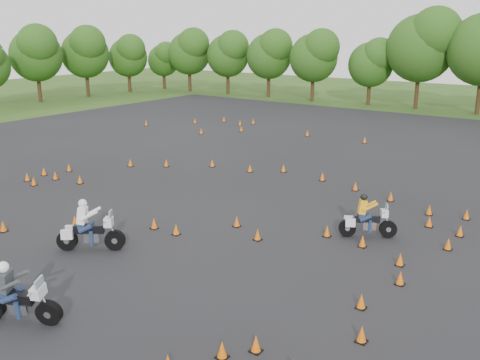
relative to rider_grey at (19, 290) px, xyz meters
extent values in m
plane|color=#2D5119|center=(-1.15, 8.41, -0.99)|extent=(140.00, 140.00, 0.00)
plane|color=black|center=(-1.15, 14.41, -0.98)|extent=(62.00, 62.00, 0.00)
cone|color=orange|center=(7.23, 14.57, -0.76)|extent=(0.26, 0.26, 0.45)
cone|color=orange|center=(8.30, 16.47, -0.76)|extent=(0.26, 0.26, 0.45)
cone|color=orange|center=(4.61, 17.08, -0.76)|extent=(0.26, 0.26, 0.45)
cone|color=orange|center=(-2.17, 7.59, -0.76)|extent=(0.26, 0.26, 0.45)
cone|color=orange|center=(2.10, 9.08, -0.76)|extent=(0.26, 0.26, 0.45)
cone|color=orange|center=(6.77, 16.12, -0.76)|extent=(0.26, 0.26, 0.45)
cone|color=orange|center=(0.54, 9.82, -0.76)|extent=(0.26, 0.26, 0.45)
cone|color=orange|center=(-10.87, 14.42, -0.76)|extent=(0.26, 0.26, 0.45)
cone|color=orange|center=(-20.42, 25.26, -0.76)|extent=(0.26, 0.26, 0.45)
cone|color=orange|center=(-5.15, 5.84, -0.76)|extent=(0.26, 0.26, 0.45)
cone|color=orange|center=(7.56, 10.05, -0.76)|extent=(0.26, 0.26, 0.45)
cone|color=orange|center=(-6.72, 17.28, -0.76)|extent=(0.26, 0.26, 0.45)
cone|color=orange|center=(5.79, 10.87, -0.76)|extent=(0.26, 0.26, 0.45)
cone|color=orange|center=(-16.11, 30.82, -0.76)|extent=(0.26, 0.26, 0.45)
cone|color=orange|center=(5.78, 1.93, -0.76)|extent=(0.26, 0.26, 0.45)
cone|color=orange|center=(8.40, 4.70, -0.76)|extent=(0.26, 0.26, 0.45)
cone|color=orange|center=(7.66, 6.39, -0.76)|extent=(0.26, 0.26, 0.45)
cone|color=orange|center=(6.33, 2.67, -0.76)|extent=(0.26, 0.26, 0.45)
cone|color=orange|center=(-1.94, 29.39, -0.76)|extent=(0.26, 0.26, 0.45)
cone|color=orange|center=(-13.27, 31.39, -0.76)|extent=(0.26, 0.26, 0.45)
cone|color=orange|center=(-12.04, 8.49, -0.76)|extent=(0.26, 0.26, 0.45)
cone|color=orange|center=(0.21, 18.40, -0.76)|extent=(0.26, 0.26, 0.45)
cone|color=orange|center=(-13.11, 8.80, -0.76)|extent=(0.26, 0.26, 0.45)
cone|color=orange|center=(-13.77, 30.05, -0.76)|extent=(0.26, 0.26, 0.45)
cone|color=orange|center=(-13.38, 10.07, -0.76)|extent=(0.26, 0.26, 0.45)
cone|color=orange|center=(-6.67, 29.25, -0.76)|extent=(0.26, 0.26, 0.45)
cone|color=orange|center=(-12.95, 11.47, -0.76)|extent=(0.26, 0.26, 0.45)
cone|color=orange|center=(-14.07, 25.11, -0.76)|extent=(0.26, 0.26, 0.45)
cone|color=orange|center=(2.47, 17.73, -0.76)|extent=(0.26, 0.26, 0.45)
cone|color=orange|center=(-4.12, 17.58, -0.76)|extent=(0.26, 0.26, 0.45)
cone|color=orange|center=(-12.06, 27.85, -0.76)|extent=(0.26, 0.26, 0.45)
cone|color=orange|center=(8.08, 8.60, -0.76)|extent=(0.26, 0.26, 0.45)
cone|color=orange|center=(-7.04, 3.69, -0.76)|extent=(0.26, 0.26, 0.45)
cone|color=orange|center=(8.57, 12.52, -0.76)|extent=(0.26, 0.26, 0.45)
cone|color=orange|center=(-17.65, 28.56, -0.76)|extent=(0.26, 0.26, 0.45)
cone|color=orange|center=(-4.20, 5.79, -0.76)|extent=(0.26, 0.26, 0.45)
cone|color=orange|center=(-9.03, 15.66, -0.76)|extent=(0.26, 0.26, 0.45)
cone|color=orange|center=(-0.94, 7.61, -0.76)|extent=(0.26, 0.26, 0.45)
cone|color=orange|center=(-10.30, 10.17, -0.76)|extent=(0.26, 0.26, 0.45)
cone|color=orange|center=(4.19, 11.04, -0.76)|extent=(0.26, 0.26, 0.45)
cone|color=orange|center=(-12.08, 9.89, -0.76)|extent=(0.26, 0.26, 0.45)
cone|color=orange|center=(8.58, 14.22, -0.76)|extent=(0.26, 0.26, 0.45)
cone|color=orange|center=(-2.52, 18.74, -0.76)|extent=(0.26, 0.26, 0.45)
camera|label=1|loc=(13.11, -7.53, 7.17)|focal=40.00mm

